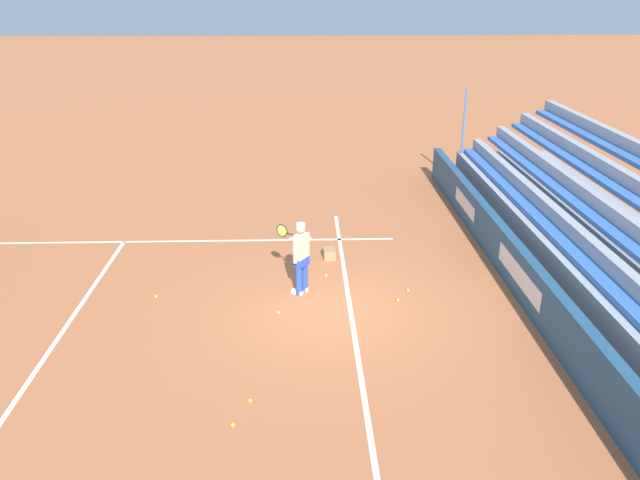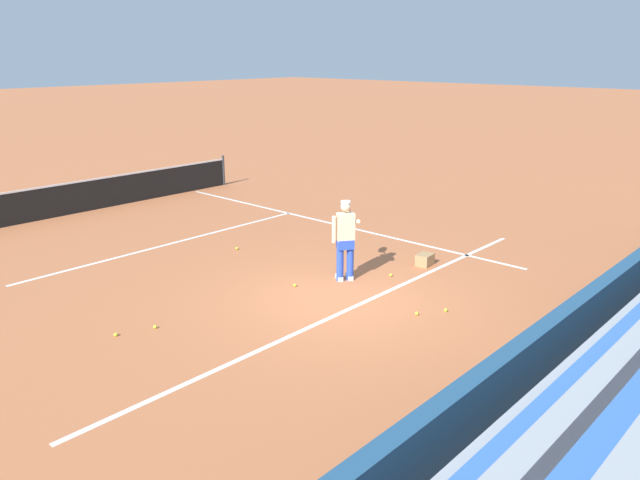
# 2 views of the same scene
# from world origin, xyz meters

# --- Properties ---
(ground_plane) EXTENTS (160.00, 160.00, 0.00)m
(ground_plane) POSITION_xyz_m (0.00, 0.00, 0.00)
(ground_plane) COLOR #B7663D
(court_baseline_white) EXTENTS (12.00, 0.10, 0.01)m
(court_baseline_white) POSITION_xyz_m (0.00, -0.50, 0.00)
(court_baseline_white) COLOR white
(court_baseline_white) RESTS_ON ground
(court_sideline_white) EXTENTS (0.10, 12.00, 0.01)m
(court_sideline_white) POSITION_xyz_m (4.11, 4.00, 0.00)
(court_sideline_white) COLOR white
(court_sideline_white) RESTS_ON ground
(court_service_line_white) EXTENTS (8.22, 0.10, 0.01)m
(court_service_line_white) POSITION_xyz_m (0.00, 5.50, 0.00)
(court_service_line_white) COLOR white
(court_service_line_white) RESTS_ON ground
(back_wall_sponsor_board) EXTENTS (20.26, 0.25, 1.10)m
(back_wall_sponsor_board) POSITION_xyz_m (0.01, -4.43, 0.55)
(back_wall_sponsor_board) COLOR navy
(back_wall_sponsor_board) RESTS_ON ground
(tennis_player) EXTENTS (0.96, 0.82, 1.71)m
(tennis_player) POSITION_xyz_m (0.89, 0.58, 0.89)
(tennis_player) COLOR blue
(tennis_player) RESTS_ON ground
(ball_box_cardboard) EXTENTS (0.43, 0.34, 0.26)m
(ball_box_cardboard) POSITION_xyz_m (2.83, -0.15, 0.13)
(ball_box_cardboard) COLOR #A87F51
(ball_box_cardboard) RESTS_ON ground
(tennis_ball_on_baseline) EXTENTS (0.07, 0.07, 0.07)m
(tennis_ball_on_baseline) POSITION_xyz_m (-0.12, 1.07, 0.03)
(tennis_ball_on_baseline) COLOR #CCE533
(tennis_ball_on_baseline) RESTS_ON ground
(tennis_ball_toward_net) EXTENTS (0.07, 0.07, 0.07)m
(tennis_ball_toward_net) POSITION_xyz_m (0.72, 3.89, 0.03)
(tennis_ball_toward_net) COLOR #CCE533
(tennis_ball_toward_net) RESTS_ON ground
(tennis_ball_midcourt) EXTENTS (0.07, 0.07, 0.07)m
(tennis_ball_midcourt) POSITION_xyz_m (0.85, -1.91, 0.03)
(tennis_ball_midcourt) COLOR #CCE533
(tennis_ball_midcourt) RESTS_ON ground
(tennis_ball_near_player) EXTENTS (0.07, 0.07, 0.07)m
(tennis_ball_near_player) POSITION_xyz_m (0.35, -1.60, 0.03)
(tennis_ball_near_player) COLOR #CCE533
(tennis_ball_near_player) RESTS_ON ground
(tennis_ball_far_left) EXTENTS (0.07, 0.07, 0.07)m
(tennis_ball_far_left) POSITION_xyz_m (-3.83, 1.69, 0.03)
(tennis_ball_far_left) COLOR #CCE533
(tennis_ball_far_left) RESTS_ON ground
(tennis_ball_by_box) EXTENTS (0.07, 0.07, 0.07)m
(tennis_ball_by_box) POSITION_xyz_m (1.70, -0.03, 0.03)
(tennis_ball_by_box) COLOR #CCE533
(tennis_ball_by_box) RESTS_ON ground
(tennis_ball_stray_back) EXTENTS (0.07, 0.07, 0.07)m
(tennis_ball_stray_back) POSITION_xyz_m (-3.21, 1.46, 0.03)
(tennis_ball_stray_back) COLOR #CCE533
(tennis_ball_stray_back) RESTS_ON ground
(tennis_net) EXTENTS (11.09, 0.09, 1.07)m
(tennis_net) POSITION_xyz_m (0.00, 10.20, 0.49)
(tennis_net) COLOR #33383D
(tennis_net) RESTS_ON ground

